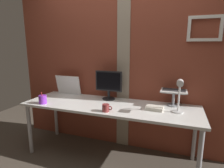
{
  "coord_description": "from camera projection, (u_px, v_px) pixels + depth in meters",
  "views": [
    {
      "loc": [
        0.72,
        -2.18,
        1.47
      ],
      "look_at": [
        -0.07,
        0.04,
        0.98
      ],
      "focal_mm": 29.62,
      "sensor_mm": 36.0,
      "label": 1
    }
  ],
  "objects": [
    {
      "name": "ground_plane",
      "position": [
        116.0,
        154.0,
        2.54
      ],
      "size": [
        6.0,
        6.0,
        0.0
      ],
      "primitive_type": "plane",
      "color": "#4C4238"
    },
    {
      "name": "brick_wall_back",
      "position": [
        124.0,
        61.0,
        2.61
      ],
      "size": [
        3.34,
        0.16,
        2.51
      ],
      "color": "brown",
      "rests_on": "ground_plane"
    },
    {
      "name": "desk",
      "position": [
        109.0,
        109.0,
        2.38
      ],
      "size": [
        2.24,
        0.7,
        0.73
      ],
      "color": "white",
      "rests_on": "ground_plane"
    },
    {
      "name": "monitor",
      "position": [
        109.0,
        83.0,
        2.56
      ],
      "size": [
        0.38,
        0.18,
        0.4
      ],
      "color": "black",
      "rests_on": "desk"
    },
    {
      "name": "laptop_stand",
      "position": [
        174.0,
        96.0,
        2.3
      ],
      "size": [
        0.28,
        0.22,
        0.19
      ],
      "color": "gray",
      "rests_on": "desk"
    },
    {
      "name": "laptop",
      "position": [
        174.0,
        86.0,
        2.34
      ],
      "size": [
        0.31,
        0.32,
        0.2
      ],
      "color": "silver",
      "rests_on": "laptop_stand"
    },
    {
      "name": "whiteboard_panel",
      "position": [
        68.0,
        85.0,
        2.83
      ],
      "size": [
        0.4,
        0.08,
        0.29
      ],
      "primitive_type": "cube",
      "rotation": [
        0.22,
        0.0,
        0.0
      ],
      "color": "white",
      "rests_on": "desk"
    },
    {
      "name": "desk_lamp",
      "position": [
        179.0,
        93.0,
        1.99
      ],
      "size": [
        0.12,
        0.2,
        0.39
      ],
      "color": "white",
      "rests_on": "desk"
    },
    {
      "name": "pen_cup",
      "position": [
        43.0,
        99.0,
        2.4
      ],
      "size": [
        0.1,
        0.1,
        0.16
      ],
      "color": "purple",
      "rests_on": "desk"
    },
    {
      "name": "coffee_mug",
      "position": [
        106.0,
        108.0,
        2.11
      ],
      "size": [
        0.12,
        0.08,
        0.09
      ],
      "color": "maroon",
      "rests_on": "desk"
    },
    {
      "name": "paper_clutter_stack",
      "position": [
        154.0,
        108.0,
        2.17
      ],
      "size": [
        0.21,
        0.15,
        0.04
      ],
      "primitive_type": "cube",
      "rotation": [
        0.0,
        0.0,
        -0.07
      ],
      "color": "silver",
      "rests_on": "desk"
    }
  ]
}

